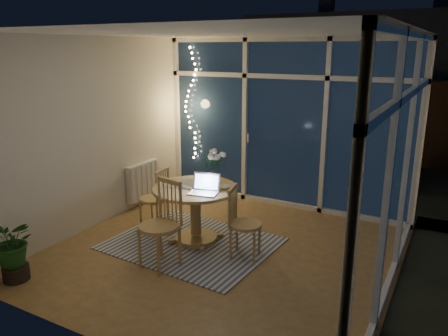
{
  "coord_description": "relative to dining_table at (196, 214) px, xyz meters",
  "views": [
    {
      "loc": [
        2.39,
        -4.3,
        2.45
      ],
      "look_at": [
        -0.11,
        0.25,
        1.01
      ],
      "focal_mm": 35.0,
      "sensor_mm": 36.0,
      "label": 1
    }
  ],
  "objects": [
    {
      "name": "chair_right",
      "position": [
        0.77,
        -0.11,
        0.08
      ],
      "size": [
        0.49,
        0.49,
        0.9
      ],
      "primitive_type": "cube",
      "rotation": [
        0.0,
        0.0,
        1.78
      ],
      "color": "#AD884E",
      "rests_on": "floor"
    },
    {
      "name": "window_wall_right",
      "position": [
        2.42,
        -0.13,
        0.93
      ],
      "size": [
        0.1,
        4.0,
        2.6
      ],
      "primitive_type": "cube",
      "color": "silver",
      "rests_on": "floor"
    },
    {
      "name": "garden_fence",
      "position": [
        0.46,
        5.37,
        0.53
      ],
      "size": [
        11.0,
        0.08,
        1.8
      ],
      "primitive_type": "cube",
      "color": "#372114",
      "rests_on": "ground"
    },
    {
      "name": "rug",
      "position": [
        -0.0,
        -0.1,
        -0.36
      ],
      "size": [
        2.1,
        1.72,
        0.01
      ],
      "primitive_type": "cube",
      "rotation": [
        0.0,
        0.0,
        -0.06
      ],
      "color": "beige",
      "rests_on": "floor"
    },
    {
      "name": "wall_right",
      "position": [
        2.46,
        -0.13,
        0.93
      ],
      "size": [
        0.04,
        4.0,
        2.6
      ],
      "primitive_type": "cube",
      "color": "beige",
      "rests_on": "floor"
    },
    {
      "name": "garden_shrubs",
      "position": [
        -0.34,
        3.27,
        0.08
      ],
      "size": [
        0.9,
        0.9,
        0.9
      ],
      "primitive_type": "sphere",
      "color": "black",
      "rests_on": "ground"
    },
    {
      "name": "newspapers",
      "position": [
        -0.19,
        0.01,
        0.38
      ],
      "size": [
        0.4,
        0.32,
        0.02
      ],
      "primitive_type": "cube",
      "rotation": [
        0.0,
        0.0,
        0.07
      ],
      "color": "silver",
      "rests_on": "dining_table"
    },
    {
      "name": "wall_back",
      "position": [
        0.46,
        1.87,
        0.93
      ],
      "size": [
        4.0,
        0.04,
        2.6
      ],
      "primitive_type": "cube",
      "color": "beige",
      "rests_on": "floor"
    },
    {
      "name": "dining_table",
      "position": [
        0.0,
        0.0,
        0.0
      ],
      "size": [
        1.15,
        1.15,
        0.74
      ],
      "primitive_type": "cylinder",
      "rotation": [
        0.0,
        0.0,
        -0.06
      ],
      "color": "#AD884E",
      "rests_on": "floor"
    },
    {
      "name": "floor",
      "position": [
        0.46,
        -0.13,
        -0.37
      ],
      "size": [
        4.0,
        4.0,
        0.0
      ],
      "primitive_type": "plane",
      "color": "brown",
      "rests_on": "ground"
    },
    {
      "name": "wall_left",
      "position": [
        -1.54,
        -0.13,
        0.93
      ],
      "size": [
        0.04,
        4.0,
        2.6
      ],
      "primitive_type": "cube",
      "color": "beige",
      "rests_on": "floor"
    },
    {
      "name": "fairy_lights",
      "position": [
        -1.19,
        1.75,
        1.16
      ],
      "size": [
        0.24,
        0.1,
        1.85
      ],
      "primitive_type": null,
      "color": "#E8AE5C",
      "rests_on": "window_wall_back"
    },
    {
      "name": "phone",
      "position": [
        -0.01,
        -0.06,
        0.37
      ],
      "size": [
        0.12,
        0.08,
        0.01
      ],
      "primitive_type": "cube",
      "rotation": [
        0.0,
        0.0,
        -0.25
      ],
      "color": "black",
      "rests_on": "dining_table"
    },
    {
      "name": "window_wall_back",
      "position": [
        0.46,
        1.83,
        0.93
      ],
      "size": [
        4.0,
        0.1,
        2.6
      ],
      "primitive_type": "cube",
      "color": "silver",
      "rests_on": "floor"
    },
    {
      "name": "wall_front",
      "position": [
        0.46,
        -2.13,
        0.93
      ],
      "size": [
        4.0,
        0.04,
        2.6
      ],
      "primitive_type": "cube",
      "color": "beige",
      "rests_on": "floor"
    },
    {
      "name": "neighbour_roof",
      "position": [
        0.76,
        8.37,
        1.83
      ],
      "size": [
        7.0,
        3.0,
        2.2
      ],
      "primitive_type": "cube",
      "color": "#373B43",
      "rests_on": "ground"
    },
    {
      "name": "chair_left",
      "position": [
        -0.77,
        0.12,
        0.07
      ],
      "size": [
        0.43,
        0.43,
        0.87
      ],
      "primitive_type": "cube",
      "rotation": [
        0.0,
        0.0,
        -1.5
      ],
      "color": "#AD884E",
      "rests_on": "floor"
    },
    {
      "name": "garden_patio",
      "position": [
        0.96,
        4.87,
        -0.43
      ],
      "size": [
        12.0,
        6.0,
        0.1
      ],
      "primitive_type": "cube",
      "color": "black",
      "rests_on": "ground"
    },
    {
      "name": "ceiling",
      "position": [
        0.46,
        -0.13,
        2.23
      ],
      "size": [
        4.0,
        4.0,
        0.0
      ],
      "primitive_type": "plane",
      "color": "silver",
      "rests_on": "wall_back"
    },
    {
      "name": "potted_plant",
      "position": [
        -1.19,
        -1.78,
        0.01
      ],
      "size": [
        0.67,
        0.63,
        0.76
      ],
      "primitive_type": "imported",
      "rotation": [
        0.0,
        0.0,
        -0.36
      ],
      "color": "#1A4B1A",
      "rests_on": "floor"
    },
    {
      "name": "bowl",
      "position": [
        0.35,
        0.13,
        0.39
      ],
      "size": [
        0.16,
        0.16,
        0.04
      ],
      "primitive_type": "imported",
      "rotation": [
        0.0,
        0.0,
        -0.06
      ],
      "color": "white",
      "rests_on": "dining_table"
    },
    {
      "name": "chair_front",
      "position": [
        -0.0,
        -0.77,
        0.14
      ],
      "size": [
        0.56,
        0.56,
        1.03
      ],
      "primitive_type": "cube",
      "rotation": [
        0.0,
        0.0,
        -0.2
      ],
      "color": "#AD884E",
      "rests_on": "floor"
    },
    {
      "name": "flower_vase",
      "position": [
        0.1,
        0.28,
        0.47
      ],
      "size": [
        0.21,
        0.21,
        0.21
      ],
      "primitive_type": "imported",
      "rotation": [
        0.0,
        0.0,
        -0.06
      ],
      "color": "silver",
      "rests_on": "dining_table"
    },
    {
      "name": "radiator",
      "position": [
        -1.48,
        0.77,
        0.03
      ],
      "size": [
        0.1,
        0.7,
        0.58
      ],
      "primitive_type": "cube",
      "color": "silver",
      "rests_on": "wall_left"
    },
    {
      "name": "laptop",
      "position": [
        0.22,
        -0.17,
        0.49
      ],
      "size": [
        0.39,
        0.35,
        0.25
      ],
      "primitive_type": null,
      "rotation": [
        0.0,
        0.0,
        0.21
      ],
      "color": "silver",
      "rests_on": "dining_table"
    }
  ]
}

